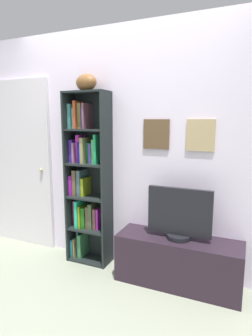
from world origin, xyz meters
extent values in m
cube|color=gray|center=(0.00, 0.00, -0.02)|extent=(5.20, 5.20, 0.04)
cube|color=silver|center=(0.00, 1.13, 1.23)|extent=(4.80, 0.06, 2.45)
cube|color=brown|center=(0.35, 1.09, 1.40)|extent=(0.26, 0.02, 0.28)
cube|color=gray|center=(0.35, 1.09, 1.40)|extent=(0.21, 0.01, 0.23)
cube|color=tan|center=(0.77, 1.09, 1.40)|extent=(0.25, 0.02, 0.29)
cube|color=slate|center=(0.77, 1.09, 1.40)|extent=(0.20, 0.01, 0.24)
cube|color=black|center=(-0.57, 0.98, 0.91)|extent=(0.02, 0.24, 1.82)
cube|color=black|center=(-0.13, 0.98, 0.91)|extent=(0.02, 0.24, 1.82)
cube|color=black|center=(-0.35, 1.10, 0.91)|extent=(0.46, 0.01, 1.82)
cube|color=black|center=(-0.35, 0.98, 0.01)|extent=(0.42, 0.23, 0.02)
cube|color=black|center=(-0.35, 0.98, 0.37)|extent=(0.42, 0.23, 0.02)
cube|color=black|center=(-0.35, 0.98, 0.72)|extent=(0.42, 0.23, 0.02)
cube|color=black|center=(-0.35, 0.98, 1.08)|extent=(0.42, 0.23, 0.02)
cube|color=black|center=(-0.35, 0.98, 1.43)|extent=(0.42, 0.23, 0.02)
cube|color=black|center=(-0.35, 0.98, 1.81)|extent=(0.42, 0.23, 0.02)
cube|color=#196D73|center=(-0.55, 1.00, 0.12)|extent=(0.02, 0.19, 0.21)
cube|color=olive|center=(-0.52, 1.00, 0.13)|extent=(0.02, 0.18, 0.22)
cube|color=#264950|center=(-0.49, 1.02, 0.17)|extent=(0.02, 0.14, 0.30)
cube|color=#347846|center=(-0.46, 1.01, 0.15)|extent=(0.04, 0.17, 0.27)
cube|color=#851A4C|center=(-0.55, 1.03, 0.51)|extent=(0.02, 0.13, 0.28)
cube|color=#9CBE79|center=(-0.51, 1.03, 0.50)|extent=(0.03, 0.12, 0.25)
cube|color=#22BF89|center=(-0.47, 0.99, 0.53)|extent=(0.04, 0.19, 0.30)
cube|color=olive|center=(-0.44, 1.00, 0.50)|extent=(0.02, 0.18, 0.24)
cube|color=#1C6215|center=(-0.40, 1.00, 0.49)|extent=(0.04, 0.17, 0.23)
cube|color=brown|center=(-0.36, 1.01, 0.50)|extent=(0.03, 0.16, 0.24)
cube|color=#435434|center=(-0.32, 1.01, 0.51)|extent=(0.04, 0.16, 0.28)
cube|color=brown|center=(-0.27, 1.01, 0.49)|extent=(0.03, 0.15, 0.23)
cube|color=purple|center=(-0.24, 1.02, 0.49)|extent=(0.02, 0.15, 0.23)
cube|color=purple|center=(-0.54, 1.00, 0.84)|extent=(0.03, 0.18, 0.21)
cube|color=brown|center=(-0.49, 1.00, 0.87)|extent=(0.04, 0.18, 0.28)
cube|color=#3E5A61|center=(-0.44, 1.00, 0.87)|extent=(0.04, 0.17, 0.28)
cube|color=olive|center=(-0.40, 1.01, 0.83)|extent=(0.03, 0.17, 0.19)
cube|color=#372399|center=(-0.54, 1.01, 1.21)|extent=(0.04, 0.16, 0.24)
cube|color=#945F82|center=(-0.50, 1.00, 1.19)|extent=(0.02, 0.17, 0.21)
cube|color=#CB2EAC|center=(-0.46, 1.02, 1.23)|extent=(0.04, 0.13, 0.29)
cube|color=navy|center=(-0.42, 1.00, 1.20)|extent=(0.03, 0.18, 0.22)
cube|color=olive|center=(-0.38, 0.99, 1.22)|extent=(0.04, 0.19, 0.27)
cube|color=#15552B|center=(-0.34, 1.02, 1.19)|extent=(0.03, 0.14, 0.22)
cube|color=#433496|center=(-0.30, 1.01, 1.19)|extent=(0.03, 0.16, 0.21)
cube|color=#50B752|center=(-0.27, 1.02, 1.21)|extent=(0.03, 0.15, 0.25)
cube|color=#1F9F5B|center=(-0.24, 1.00, 1.24)|extent=(0.03, 0.17, 0.30)
cube|color=teal|center=(-0.54, 1.01, 1.57)|extent=(0.03, 0.16, 0.25)
cube|color=#69BEC2|center=(-0.51, 1.02, 1.55)|extent=(0.03, 0.13, 0.21)
cube|color=#BF4824|center=(-0.47, 1.01, 1.58)|extent=(0.03, 0.16, 0.28)
cube|color=brown|center=(-0.43, 1.02, 1.57)|extent=(0.04, 0.14, 0.26)
cube|color=#1A1D9C|center=(-0.39, 1.02, 1.55)|extent=(0.03, 0.14, 0.22)
cube|color=brown|center=(-0.36, 1.00, 1.57)|extent=(0.02, 0.18, 0.26)
ellipsoid|color=brown|center=(-0.35, 0.98, 1.90)|extent=(0.31, 0.26, 0.17)
cube|color=black|center=(0.64, 0.91, 0.23)|extent=(1.14, 0.37, 0.45)
cube|color=black|center=(0.64, 0.73, 0.23)|extent=(1.03, 0.01, 0.29)
cylinder|color=black|center=(0.64, 0.91, 0.47)|extent=(0.22, 0.22, 0.04)
cube|color=black|center=(0.64, 0.91, 0.71)|extent=(0.58, 0.04, 0.44)
cube|color=#B6D4F5|center=(0.64, 0.90, 0.71)|extent=(0.54, 0.01, 0.40)
cube|color=silver|center=(-1.36, 1.08, 1.00)|extent=(0.88, 0.04, 2.00)
cube|color=#B8B1B8|center=(-1.36, 1.06, 1.40)|extent=(0.56, 0.01, 0.72)
cube|color=#B8B1B8|center=(-1.36, 1.06, 0.56)|extent=(0.56, 0.01, 0.72)
sphere|color=tan|center=(-1.02, 1.03, 0.96)|extent=(0.04, 0.04, 0.04)
camera|label=1|loc=(1.19, -1.53, 1.53)|focal=30.22mm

